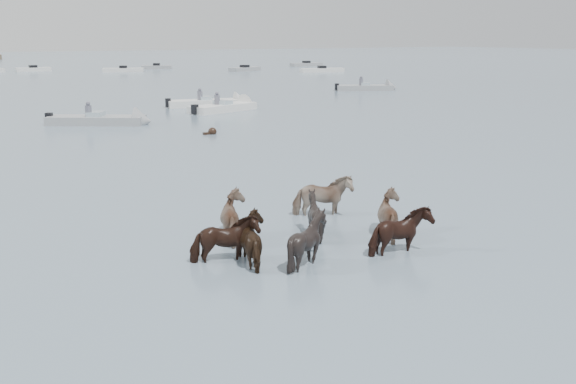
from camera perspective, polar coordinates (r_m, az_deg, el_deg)
ground at (r=15.85m, az=1.57°, el=-4.53°), size 400.00×400.00×0.00m
pony_herd at (r=15.67m, az=1.78°, el=-3.01°), size 5.92×4.64×1.39m
swimming_pony at (r=33.53m, az=-6.74°, el=5.25°), size 0.72×0.44×0.44m
motorboat_b at (r=38.28m, az=-15.37°, el=6.08°), size 5.80×4.46×1.92m
motorboat_c at (r=46.93m, az=-6.32°, el=7.79°), size 5.99×2.70×1.92m
motorboat_d at (r=44.13m, az=-5.04°, el=7.46°), size 5.63×3.32×1.92m
motorboat_e at (r=60.66m, az=7.47°, el=9.07°), size 5.73×3.81×1.92m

